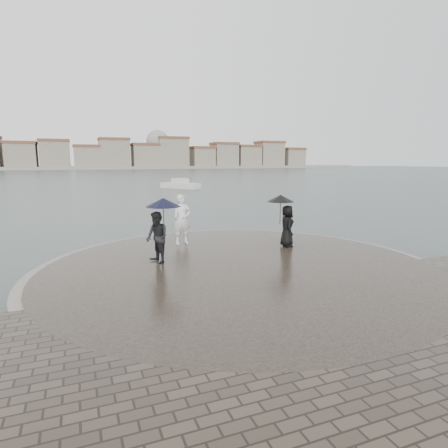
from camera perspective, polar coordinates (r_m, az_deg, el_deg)
name	(u,v)px	position (r m, az deg, el deg)	size (l,w,h in m)	color
ground	(302,321)	(8.85, 11.79, -14.23)	(400.00, 400.00, 0.00)	#2B3835
kerb_ring	(239,271)	(11.69, 2.35, -7.24)	(12.50, 12.50, 0.32)	gray
quay_tip	(239,271)	(11.68, 2.35, -7.15)	(11.90, 11.90, 0.36)	#2D261E
statue	(182,219)	(14.49, -6.42, 0.70)	(0.70, 0.46, 1.91)	white
visitor_left	(159,226)	(11.91, -9.88, -0.37)	(1.23, 1.14, 2.04)	black
visitor_right	(285,217)	(14.11, 9.27, 1.03)	(1.10, 1.05, 1.95)	black
far_skyline	(70,156)	(167.46, -22.37, 9.61)	(260.00, 20.00, 37.00)	gray
boats	(84,188)	(46.38, -20.49, 5.09)	(28.55, 6.55, 1.50)	beige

